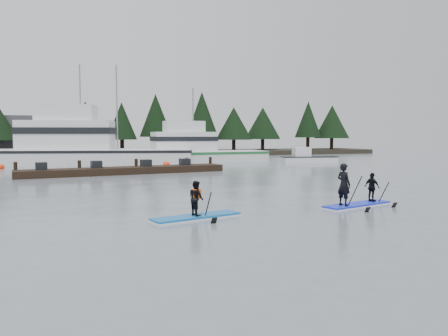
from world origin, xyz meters
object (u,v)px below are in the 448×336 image
object	(u,v)px
fishing_boat_large	(85,155)
paddleboard_duo	(356,192)
paddleboard_solo	(196,207)
floating_dock	(125,170)
fishing_boat_medium	(196,156)

from	to	relation	value
fishing_boat_large	paddleboard_duo	bearing A→B (deg)	-58.87
paddleboard_solo	paddleboard_duo	distance (m)	6.49
fishing_boat_large	paddleboard_solo	size ratio (longest dim) A/B	6.12
floating_dock	paddleboard_solo	world-z (taller)	paddleboard_solo
fishing_boat_large	floating_dock	xyz separation A→B (m)	(2.15, -12.07, -0.56)
floating_dock	fishing_boat_medium	bearing A→B (deg)	46.12
paddleboard_solo	paddleboard_duo	bearing A→B (deg)	-11.57
fishing_boat_medium	paddleboard_solo	bearing A→B (deg)	-107.31
fishing_boat_medium	paddleboard_solo	size ratio (longest dim) A/B	4.35
fishing_boat_large	paddleboard_solo	distance (m)	29.70
fishing_boat_medium	paddleboard_duo	xyz separation A→B (m)	(-1.98, -28.45, 0.00)
paddleboard_solo	fishing_boat_medium	bearing A→B (deg)	59.98
fishing_boat_medium	floating_dock	xyz separation A→B (m)	(-8.49, -11.12, -0.34)
floating_dock	paddleboard_duo	xyz separation A→B (m)	(6.51, -17.32, 0.34)
fishing_boat_large	floating_dock	bearing A→B (deg)	-65.18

